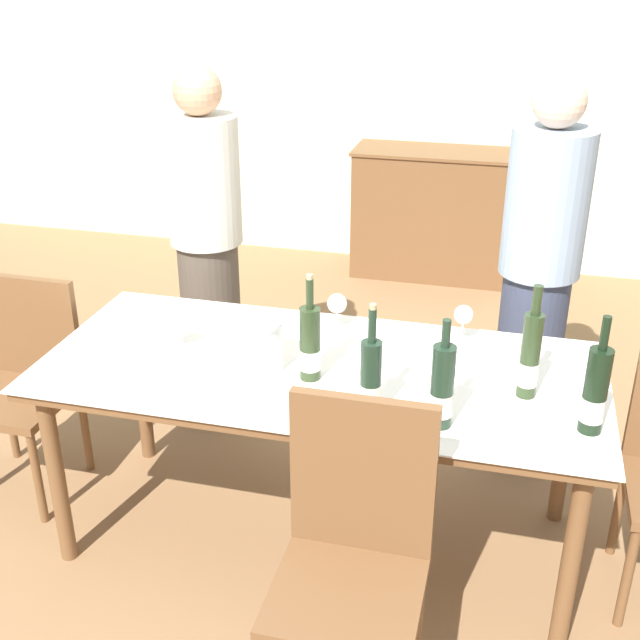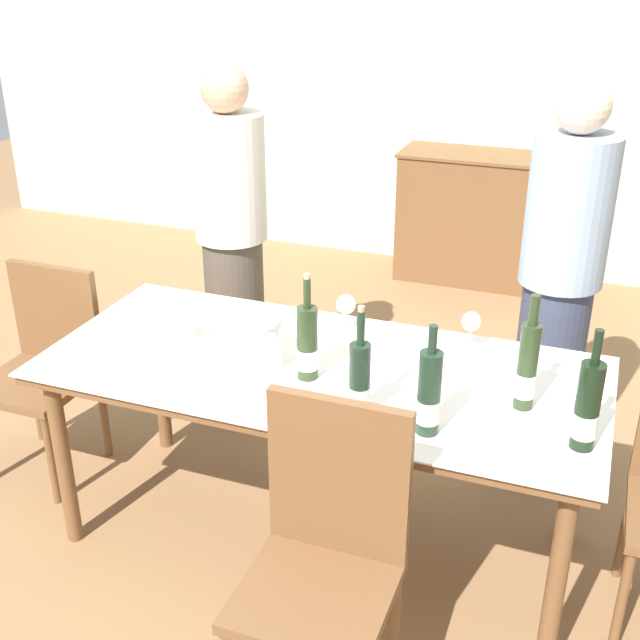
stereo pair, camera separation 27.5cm
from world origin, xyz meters
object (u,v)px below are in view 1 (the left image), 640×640
wine_bottle_3 (371,379)px  wine_glass_1 (463,316)px  person_host (207,251)px  wine_bottle_4 (310,345)px  sideboard_cabinet (437,214)px  chair_near_front (354,546)px  wine_bottle_2 (595,393)px  chair_left_end (23,373)px  wine_glass_0 (176,323)px  dining_table (320,383)px  ice_bucket (257,343)px  wine_glass_2 (337,305)px  wine_bottle_0 (442,389)px  wine_bottle_1 (530,357)px  person_guest_left (537,281)px

wine_bottle_3 → wine_glass_1: size_ratio=2.59×
wine_glass_1 → person_host: size_ratio=0.09×
wine_bottle_4 → sideboard_cabinet: bearing=88.1°
chair_near_front → wine_bottle_2: bearing=36.5°
sideboard_cabinet → wine_glass_1: wine_glass_1 is taller
wine_glass_1 → chair_left_end: bearing=-172.3°
chair_near_front → chair_left_end: size_ratio=1.11×
wine_glass_0 → wine_bottle_2: bearing=-8.1°
dining_table → wine_bottle_3: 0.40m
wine_bottle_3 → chair_near_front: size_ratio=0.38×
ice_bucket → person_host: bearing=121.2°
wine_bottle_2 → person_host: bearing=148.5°
wine_bottle_3 → wine_glass_2: (-0.24, 0.58, -0.02)m
wine_glass_1 → wine_bottle_2: bearing=-50.0°
wine_bottle_0 → wine_bottle_4: (-0.47, 0.19, -0.00)m
dining_table → wine_glass_0: 0.57m
wine_glass_2 → person_host: bearing=145.8°
wine_bottle_1 → wine_bottle_3: 0.53m
sideboard_cabinet → ice_bucket: bearing=-95.7°
ice_bucket → wine_bottle_0: bearing=-17.4°
sideboard_cabinet → wine_bottle_1: (0.62, -2.92, 0.46)m
wine_bottle_0 → wine_bottle_2: size_ratio=0.93×
wine_glass_1 → dining_table: bearing=-145.4°
wine_glass_0 → chair_near_front: (0.81, -0.67, -0.29)m
wine_bottle_0 → person_guest_left: person_guest_left is taller
wine_bottle_4 → person_host: 1.16m
wine_glass_1 → person_host: 1.30m
sideboard_cabinet → wine_glass_2: (-0.10, -2.58, 0.42)m
wine_glass_0 → wine_glass_1: bearing=17.1°
dining_table → ice_bucket: (-0.21, -0.07, 0.17)m
chair_left_end → person_host: bearing=53.1°
ice_bucket → chair_near_front: chair_near_front is taller
wine_glass_1 → wine_bottle_0: bearing=-91.2°
person_guest_left → chair_left_end: bearing=-160.7°
chair_near_front → chair_left_end: (-1.55, 0.75, -0.05)m
sideboard_cabinet → wine_glass_1: (0.38, -2.57, 0.42)m
wine_bottle_3 → chair_near_front: 0.51m
wine_bottle_2 → person_guest_left: size_ratio=0.23×
ice_bucket → wine_glass_0: ice_bucket is taller
sideboard_cabinet → chair_left_end: 3.13m
wine_bottle_1 → wine_glass_2: wine_bottle_1 is taller
dining_table → wine_bottle_2: (0.90, -0.20, 0.20)m
chair_near_front → wine_bottle_0: bearing=64.5°
wine_bottle_3 → wine_glass_1: (0.24, 0.59, -0.02)m
wine_glass_1 → wine_bottle_1: bearing=-55.3°
wine_bottle_4 → ice_bucket: bearing=175.0°
wine_bottle_4 → person_host: size_ratio=0.23×
wine_bottle_0 → person_guest_left: 1.10m
ice_bucket → person_host: 1.03m
person_host → chair_left_end: bearing=-126.9°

